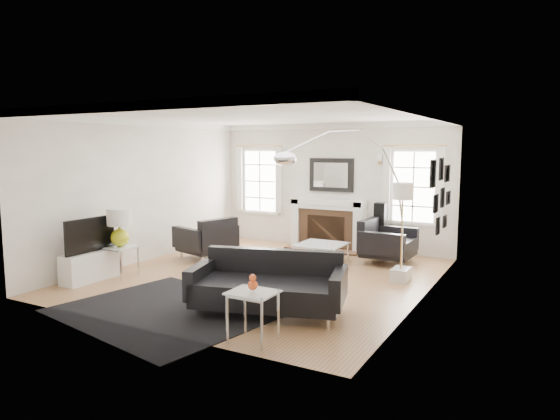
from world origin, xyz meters
The scene contains 25 objects.
floor centered at (0.00, 0.00, 0.00)m, with size 6.00×6.00×0.00m, color #91633D.
back_wall centered at (0.00, 3.00, 1.40)m, with size 5.50×0.04×2.80m, color white.
front_wall centered at (0.00, -3.00, 1.40)m, with size 5.50×0.04×2.80m, color white.
left_wall centered at (-2.75, 0.00, 1.40)m, with size 0.04×6.00×2.80m, color white.
right_wall centered at (2.75, 0.00, 1.40)m, with size 0.04×6.00×2.80m, color white.
ceiling centered at (0.00, 0.00, 2.80)m, with size 5.50×6.00×0.02m, color white.
crown_molding centered at (0.00, 0.00, 2.74)m, with size 5.50×6.00×0.12m, color white.
fireplace centered at (0.00, 2.79, 0.54)m, with size 1.70×0.69×1.11m.
mantel_mirror centered at (0.00, 2.95, 1.65)m, with size 1.05×0.07×0.75m.
window_left centered at (-1.85, 2.95, 1.46)m, with size 1.24×0.15×1.62m.
window_right centered at (1.85, 2.95, 1.46)m, with size 1.24×0.15×1.62m.
gallery_wall centered at (2.72, 1.30, 1.53)m, with size 0.04×1.73×1.29m.
tv_unit centered at (-2.44, -1.70, 0.33)m, with size 0.35×1.00×1.09m.
area_rug centered at (-0.22, -2.30, 0.01)m, with size 2.82×2.35×0.01m, color black.
sofa centered at (1.05, -1.66, 0.37)m, with size 2.25×1.47×0.68m.
armchair_left centered at (-1.75, 0.69, 0.39)m, with size 1.17×1.25×0.70m.
armchair_right centered at (1.55, 2.03, 0.39)m, with size 0.97×1.07×0.71m.
coffee_table centered at (0.48, 1.36, 0.36)m, with size 0.89×0.89×0.39m.
side_table_left centered at (-2.20, -1.24, 0.43)m, with size 0.49×0.49×0.54m.
nesting_table centered at (1.41, -2.65, 0.48)m, with size 0.54×0.46×0.60m.
gourd_lamp centered at (-2.20, -1.24, 0.92)m, with size 0.42×0.42×0.67m.
orange_vase centered at (1.41, -2.65, 0.70)m, with size 0.12×0.12×0.19m.
arc_floor_lamp centered at (1.43, 0.18, 1.42)m, with size 1.86×1.72×2.63m.
stick_floor_lamp centered at (2.20, 0.81, 1.45)m, with size 0.34×0.34×1.68m.
speaker_tower centered at (1.29, 2.54, 0.56)m, with size 0.23×0.23×1.13m, color black.
Camera 1 is at (4.38, -7.41, 2.25)m, focal length 32.00 mm.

